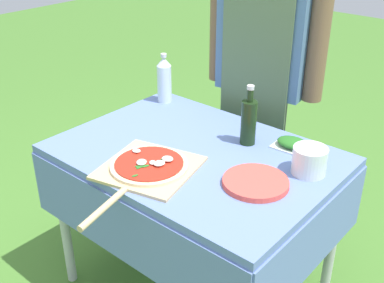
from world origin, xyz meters
name	(u,v)px	position (x,y,z in m)	size (l,w,h in m)	color
prep_table	(195,171)	(0.00, 0.00, 0.66)	(1.14, 0.82, 0.75)	#607AB7
person_cook	(264,61)	(-0.09, 0.62, 0.96)	(0.61, 0.24, 1.63)	#4C4C51
pizza_on_peel	(147,168)	(-0.04, -0.24, 0.77)	(0.41, 0.62, 0.05)	#D1B27F
oil_bottle	(249,121)	(0.12, 0.20, 0.85)	(0.07, 0.07, 0.26)	black
water_bottle	(164,79)	(-0.46, 0.30, 0.87)	(0.07, 0.07, 0.25)	silver
herb_container	(293,144)	(0.29, 0.29, 0.77)	(0.16, 0.12, 0.04)	silver
mixing_tub	(309,161)	(0.43, 0.15, 0.80)	(0.13, 0.13, 0.11)	silver
plate_stack	(256,182)	(0.33, -0.05, 0.76)	(0.25, 0.25, 0.02)	#DB4C42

